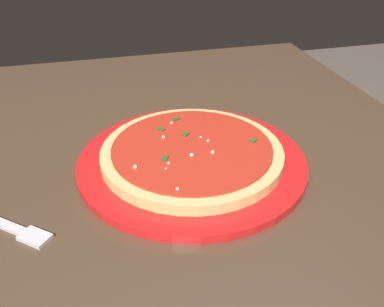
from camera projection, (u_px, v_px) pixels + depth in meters
The scene contains 3 objects.
restaurant_table at pixel (184, 253), 0.64m from camera, with size 1.14×0.87×0.73m.
serving_plate at pixel (192, 161), 0.63m from camera, with size 0.34×0.34×0.01m, color red.
pizza at pixel (192, 152), 0.62m from camera, with size 0.27×0.27×0.02m.
Camera 1 is at (0.45, -0.11, 1.07)m, focal length 39.61 mm.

